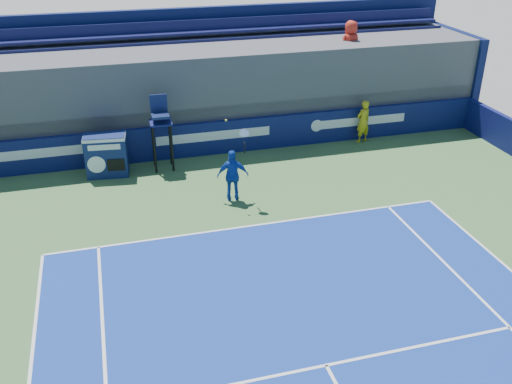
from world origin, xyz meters
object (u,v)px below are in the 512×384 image
object	(u,v)px
umpire_chair	(161,125)
tennis_player	(233,175)
match_clock	(106,154)
ball_person	(363,121)

from	to	relation	value
umpire_chair	tennis_player	world-z (taller)	tennis_player
match_clock	tennis_player	world-z (taller)	tennis_player
umpire_chair	tennis_player	xyz separation A→B (m)	(1.71, -2.82, -0.72)
tennis_player	match_clock	bearing A→B (deg)	141.92
match_clock	umpire_chair	size ratio (longest dim) A/B	0.56
umpire_chair	tennis_player	bearing A→B (deg)	-58.72
ball_person	match_clock	size ratio (longest dim) A/B	1.13
ball_person	umpire_chair	bearing A→B (deg)	-12.79
match_clock	umpire_chair	world-z (taller)	umpire_chair
umpire_chair	match_clock	bearing A→B (deg)	-178.11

